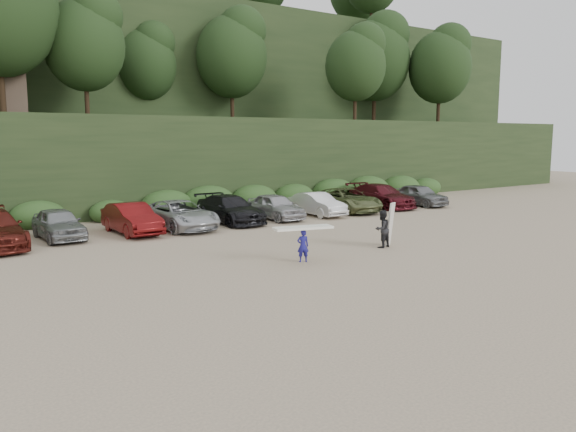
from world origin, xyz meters
TOP-DOWN VIEW (x-y plane):
  - ground at (0.00, 0.00)m, footprint 120.00×120.00m
  - hillside_backdrop at (-0.26, 35.93)m, footprint 90.00×41.50m
  - parked_cars at (-2.41, 10.04)m, footprint 36.82×6.12m
  - child_surfer at (-2.39, -0.07)m, footprint 2.37×1.17m
  - adult_surfer at (2.13, 0.28)m, footprint 1.29×0.71m

SIDE VIEW (x-z plane):
  - ground at x=0.00m, z-range 0.00..0.00m
  - parked_cars at x=-2.41m, z-range -0.06..1.55m
  - adult_surfer at x=2.13m, z-range -0.13..1.78m
  - child_surfer at x=-2.39m, z-range 0.25..1.62m
  - hillside_backdrop at x=-0.26m, z-range -2.78..25.22m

